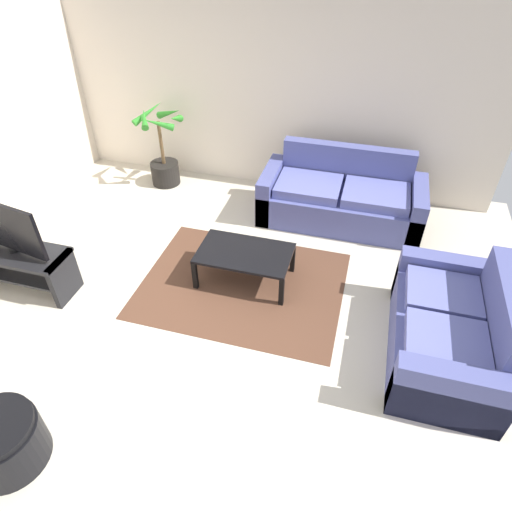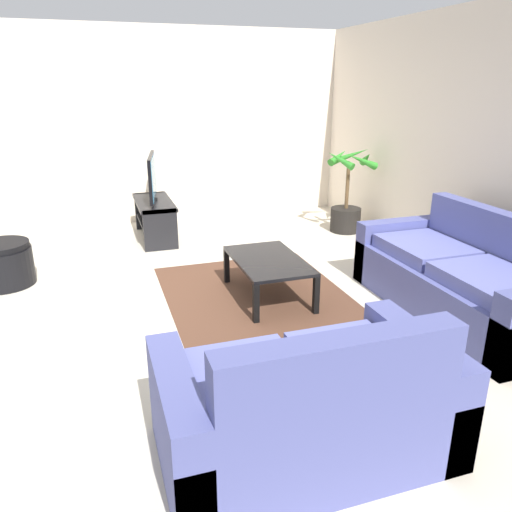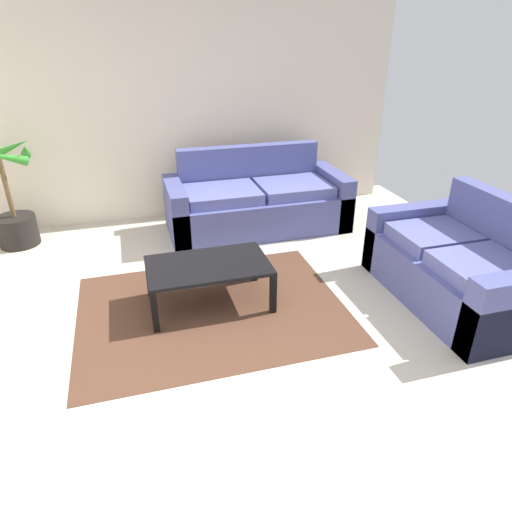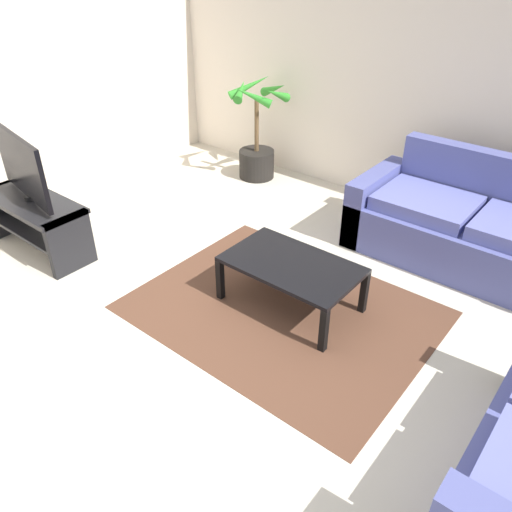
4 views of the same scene
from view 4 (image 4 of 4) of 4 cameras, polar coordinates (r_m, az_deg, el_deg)
ground_plane at (r=3.66m, az=-6.12°, el=-10.02°), size 6.60×6.60×0.00m
wall_back at (r=5.35m, az=17.38°, el=19.11°), size 6.00×0.06×2.70m
couch_main at (r=4.75m, az=23.34°, el=2.53°), size 2.05×0.90×0.90m
tv_stand at (r=4.94m, az=-23.60°, el=3.99°), size 1.10×0.45×0.51m
tv at (r=4.75m, az=-24.84°, el=9.15°), size 0.97×0.21×0.59m
coffee_table at (r=3.82m, az=4.02°, el=-1.38°), size 1.01×0.61×0.39m
area_rug at (r=3.95m, az=2.99°, el=-6.06°), size 2.20×1.70×0.01m
potted_palm at (r=6.02m, az=0.17°, el=12.53°), size 0.73×0.70×1.15m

